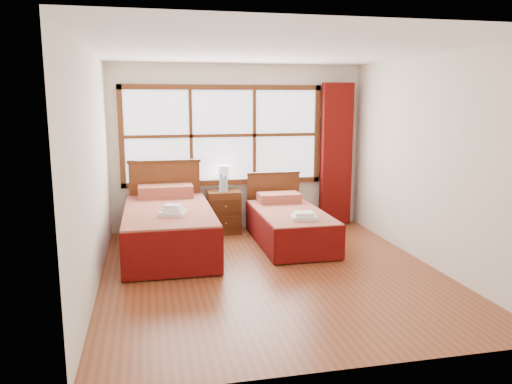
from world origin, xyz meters
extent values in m
plane|color=brown|center=(0.00, 0.00, 0.00)|extent=(4.50, 4.50, 0.00)
plane|color=white|center=(0.00, 0.00, 2.60)|extent=(4.50, 4.50, 0.00)
plane|color=silver|center=(0.00, 2.25, 1.30)|extent=(4.00, 0.00, 4.00)
plane|color=silver|center=(-2.00, 0.00, 1.30)|extent=(0.00, 4.50, 4.50)
plane|color=silver|center=(2.00, 0.00, 1.30)|extent=(0.00, 4.50, 4.50)
cube|color=white|center=(-0.25, 2.22, 1.50)|extent=(3.00, 0.02, 1.40)
cube|color=#582B13|center=(-0.25, 2.20, 0.76)|extent=(3.16, 0.06, 0.08)
cube|color=#582B13|center=(-0.25, 2.20, 2.24)|extent=(3.16, 0.06, 0.08)
cube|color=#582B13|center=(-1.79, 2.20, 1.50)|extent=(0.08, 0.06, 1.56)
cube|color=#582B13|center=(1.29, 2.20, 1.50)|extent=(0.08, 0.06, 1.56)
cube|color=#582B13|center=(-0.75, 2.20, 1.50)|extent=(0.05, 0.05, 1.40)
cube|color=#582B13|center=(0.25, 2.20, 1.50)|extent=(0.05, 0.05, 1.40)
cube|color=#582B13|center=(-0.25, 2.20, 1.50)|extent=(3.00, 0.05, 0.05)
cube|color=#630D09|center=(1.60, 2.11, 1.17)|extent=(0.50, 0.16, 2.30)
cube|color=#43230E|center=(-1.17, 1.13, 0.17)|extent=(1.02, 2.05, 0.33)
cube|color=maroon|center=(-1.17, 1.13, 0.47)|extent=(1.15, 2.27, 0.28)
cube|color=#600C0A|center=(-1.74, 1.13, 0.30)|extent=(0.03, 2.27, 0.57)
cube|color=#600C0A|center=(-0.60, 1.13, 0.30)|extent=(0.03, 2.27, 0.57)
cube|color=#600C0A|center=(-1.17, 0.00, 0.30)|extent=(1.15, 0.03, 0.57)
cube|color=maroon|center=(-1.17, 1.95, 0.70)|extent=(0.80, 0.47, 0.18)
cube|color=#582B13|center=(-1.17, 2.14, 0.56)|extent=(1.07, 0.06, 1.11)
cube|color=#43230E|center=(-1.17, 2.14, 1.13)|extent=(1.11, 0.08, 0.04)
cube|color=#43230E|center=(0.55, 1.13, 0.13)|extent=(0.81, 1.63, 0.27)
cube|color=maroon|center=(0.55, 1.13, 0.38)|extent=(0.91, 1.80, 0.22)
cube|color=#600C0A|center=(0.09, 1.13, 0.25)|extent=(0.03, 1.80, 0.45)
cube|color=#600C0A|center=(1.01, 1.13, 0.25)|extent=(0.03, 1.80, 0.45)
cube|color=#600C0A|center=(0.55, 0.23, 0.25)|extent=(0.91, 0.03, 0.45)
cube|color=maroon|center=(0.55, 1.78, 0.56)|extent=(0.64, 0.37, 0.14)
cube|color=#582B13|center=(0.55, 2.14, 0.44)|extent=(0.85, 0.06, 0.88)
cube|color=#43230E|center=(0.55, 2.14, 0.89)|extent=(0.88, 0.08, 0.04)
cube|color=#582B13|center=(-0.29, 2.00, 0.33)|extent=(0.49, 0.44, 0.66)
cube|color=#43230E|center=(-0.29, 1.77, 0.20)|extent=(0.44, 0.02, 0.20)
cube|color=#43230E|center=(-0.29, 1.77, 0.46)|extent=(0.44, 0.02, 0.20)
sphere|color=#A48037|center=(-0.29, 1.75, 0.20)|extent=(0.03, 0.03, 0.03)
sphere|color=#A48037|center=(-0.29, 1.75, 0.46)|extent=(0.03, 0.03, 0.03)
cube|color=white|center=(-1.13, 0.69, 0.64)|extent=(0.39, 0.36, 0.05)
cube|color=white|center=(-1.13, 0.69, 0.68)|extent=(0.29, 0.27, 0.04)
cube|color=white|center=(-1.13, 0.69, 0.73)|extent=(0.24, 0.22, 0.04)
cube|color=white|center=(0.59, 0.62, 0.51)|extent=(0.37, 0.34, 0.05)
cube|color=white|center=(0.59, 0.62, 0.56)|extent=(0.28, 0.25, 0.05)
cylinder|color=#B88E3B|center=(-0.27, 2.08, 0.67)|extent=(0.12, 0.12, 0.02)
cylinder|color=#B88E3B|center=(-0.27, 2.08, 0.76)|extent=(0.03, 0.03, 0.17)
cylinder|color=white|center=(-0.27, 2.08, 0.95)|extent=(0.20, 0.20, 0.20)
cylinder|color=#A6C4D5|center=(-0.33, 1.89, 0.78)|extent=(0.07, 0.07, 0.24)
cylinder|color=blue|center=(-0.33, 1.89, 0.92)|extent=(0.04, 0.04, 0.03)
cylinder|color=#A6C4D5|center=(-0.27, 1.90, 0.77)|extent=(0.07, 0.07, 0.22)
cylinder|color=blue|center=(-0.27, 1.90, 0.89)|extent=(0.03, 0.03, 0.03)
camera|label=1|loc=(-1.40, -5.55, 2.04)|focal=35.00mm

